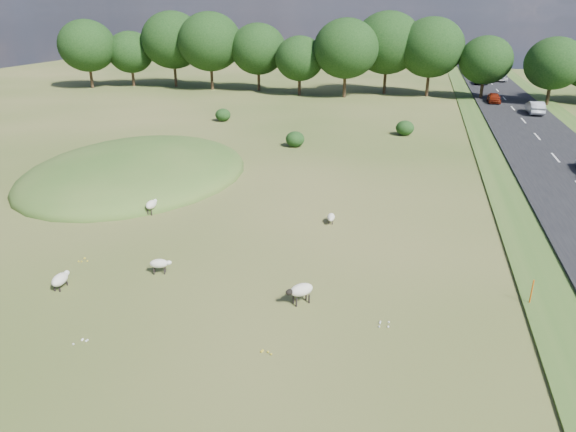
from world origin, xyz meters
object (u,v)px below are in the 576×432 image
(car_3, at_px, (535,107))
(sheep_2, at_px, (160,264))
(sheep_1, at_px, (60,279))
(sheep_3, at_px, (151,204))
(car_2, at_px, (494,98))
(sheep_4, at_px, (301,290))
(car_1, at_px, (481,80))
(marker_post, at_px, (531,293))
(sheep_0, at_px, (331,217))
(car_4, at_px, (501,77))

(car_3, bearing_deg, sheep_2, 62.32)
(sheep_1, relative_size, sheep_3, 1.03)
(sheep_2, xyz_separation_m, car_3, (24.61, 46.92, 0.48))
(sheep_3, xyz_separation_m, car_2, (24.95, 47.07, 0.29))
(sheep_1, relative_size, sheep_2, 1.14)
(car_2, bearing_deg, car_3, -61.83)
(sheep_4, distance_m, car_3, 51.02)
(sheep_2, height_order, car_1, car_1)
(marker_post, relative_size, car_3, 0.26)
(sheep_1, xyz_separation_m, sheep_4, (10.79, 1.36, 0.21))
(marker_post, distance_m, car_1, 71.92)
(sheep_0, height_order, sheep_1, sheep_1)
(sheep_1, height_order, car_1, car_1)
(car_1, bearing_deg, sheep_2, -105.89)
(marker_post, relative_size, sheep_4, 0.98)
(car_3, xyz_separation_m, car_4, (0.00, 31.24, -0.07))
(sheep_4, bearing_deg, sheep_2, -49.39)
(sheep_3, bearing_deg, car_4, -23.40)
(car_4, bearing_deg, car_3, 90.00)
(sheep_4, bearing_deg, car_4, -143.92)
(sheep_0, xyz_separation_m, car_2, (13.99, 45.86, 0.53))
(marker_post, height_order, car_3, car_3)
(sheep_1, height_order, sheep_3, sheep_3)
(marker_post, bearing_deg, sheep_0, 144.90)
(sheep_2, bearing_deg, sheep_0, 32.76)
(car_1, bearing_deg, car_3, -81.74)
(marker_post, distance_m, car_3, 46.32)
(sheep_3, xyz_separation_m, car_3, (28.75, 39.97, 0.39))
(sheep_1, bearing_deg, car_3, -34.23)
(sheep_1, relative_size, car_4, 0.26)
(marker_post, xyz_separation_m, car_3, (8.03, 45.62, 0.40))
(car_2, bearing_deg, sheep_0, -106.96)
(marker_post, bearing_deg, car_2, 85.42)
(car_4, bearing_deg, sheep_3, 68.02)
(marker_post, bearing_deg, sheep_3, 164.75)
(sheep_0, height_order, car_4, car_4)
(sheep_4, relative_size, car_1, 0.28)
(car_2, bearing_deg, sheep_4, -104.00)
(sheep_0, bearing_deg, marker_post, 49.03)
(car_2, relative_size, car_4, 0.81)
(car_1, bearing_deg, sheep_0, -102.15)
(sheep_2, relative_size, car_4, 0.23)
(sheep_3, distance_m, car_4, 76.80)
(sheep_3, distance_m, car_2, 53.27)
(sheep_4, bearing_deg, sheep_1, -34.27)
(marker_post, bearing_deg, sheep_2, -175.51)
(sheep_3, height_order, sheep_4, sheep_4)
(car_4, bearing_deg, sheep_2, 72.52)
(sheep_1, relative_size, car_3, 0.27)
(sheep_1, distance_m, car_1, 79.33)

